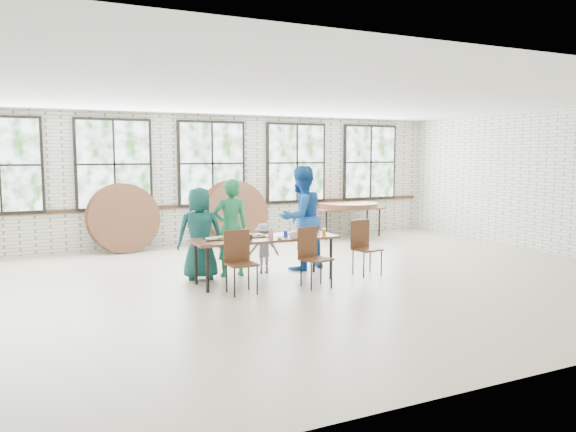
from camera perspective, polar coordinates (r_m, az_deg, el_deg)
name	(u,v)px	position (r m, az deg, el deg)	size (l,w,h in m)	color
room	(212,166)	(13.20, -7.74, 5.10)	(12.00, 12.00, 12.00)	#BCAF96
dining_table	(265,240)	(9.20, -2.37, -2.48)	(2.41, 0.84, 0.74)	brown
chair_near_left	(239,256)	(8.54, -4.99, -4.08)	(0.43, 0.41, 0.95)	#4D2C19
chair_near_right	(312,252)	(8.88, 2.43, -3.66)	(0.52, 0.51, 0.95)	#4D2C19
chair_spare	(363,243)	(9.88, 7.68, -2.69)	(0.48, 0.47, 0.95)	#4D2C19
adult_teal	(200,233)	(9.48, -8.94, -1.76)	(0.76, 0.49, 1.55)	#15524A
adult_green	(231,228)	(9.65, -5.84, -1.20)	(0.61, 0.40, 1.68)	#1F7749
toddler	(264,248)	(9.93, -2.50, -3.28)	(0.57, 0.33, 0.88)	#151643
adult_blue	(301,218)	(10.18, 1.32, -0.19)	(0.92, 0.71, 1.88)	#1750A6
storage_table	(348,210)	(14.28, 6.09, 0.63)	(1.80, 0.76, 0.74)	brown
tabletop_clutter	(270,236)	(9.21, -1.84, -1.99)	(2.05, 0.63, 0.11)	black
round_tops_stacked	(348,205)	(14.27, 6.09, 1.10)	(1.50, 1.50, 0.13)	brown
round_tops_leaning	(181,215)	(12.72, -10.78, 0.07)	(4.12, 0.47, 1.49)	brown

